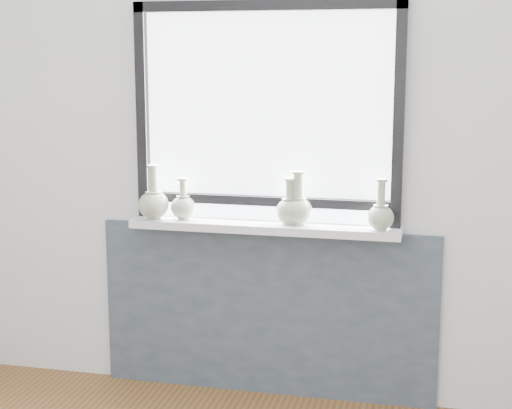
% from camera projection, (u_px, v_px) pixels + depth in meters
% --- Properties ---
extents(back_wall, '(3.60, 0.02, 2.60)m').
position_uv_depth(back_wall, '(268.00, 138.00, 3.80)').
color(back_wall, silver).
rests_on(back_wall, ground).
extents(apron_panel, '(1.70, 0.03, 0.86)m').
position_uv_depth(apron_panel, '(266.00, 312.00, 3.94)').
color(apron_panel, '#485562').
rests_on(apron_panel, ground).
extents(windowsill, '(1.32, 0.18, 0.04)m').
position_uv_depth(windowsill, '(264.00, 227.00, 3.79)').
color(windowsill, white).
rests_on(windowsill, apron_panel).
extents(window, '(1.30, 0.06, 1.05)m').
position_uv_depth(window, '(267.00, 110.00, 3.74)').
color(window, black).
rests_on(window, windowsill).
extents(vase_a, '(0.15, 0.15, 0.27)m').
position_uv_depth(vase_a, '(154.00, 203.00, 3.86)').
color(vase_a, '#ABBC99').
rests_on(vase_a, windowsill).
extents(vase_b, '(0.13, 0.13, 0.20)m').
position_uv_depth(vase_b, '(183.00, 206.00, 3.87)').
color(vase_b, '#ABBC99').
rests_on(vase_b, windowsill).
extents(vase_c, '(0.13, 0.13, 0.22)m').
position_uv_depth(vase_c, '(290.00, 209.00, 3.75)').
color(vase_c, '#ABBC99').
rests_on(vase_c, windowsill).
extents(vase_d, '(0.14, 0.14, 0.26)m').
position_uv_depth(vase_d, '(298.00, 207.00, 3.74)').
color(vase_d, '#ABBC99').
rests_on(vase_d, windowsill).
extents(vase_e, '(0.13, 0.13, 0.24)m').
position_uv_depth(vase_e, '(380.00, 215.00, 3.62)').
color(vase_e, '#ABBC99').
rests_on(vase_e, windowsill).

